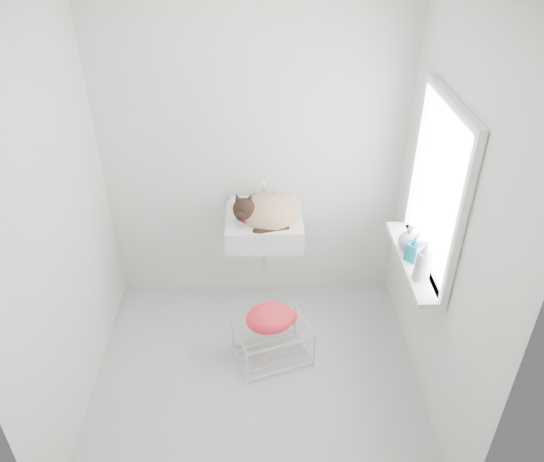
{
  "coord_description": "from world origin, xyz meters",
  "views": [
    {
      "loc": [
        0.04,
        -2.5,
        2.84
      ],
      "look_at": [
        0.12,
        0.5,
        0.88
      ],
      "focal_mm": 35.04,
      "sensor_mm": 36.0,
      "label": 1
    }
  ],
  "objects_px": {
    "wire_rack": "(273,342)",
    "bottle_a": "(420,279)",
    "sink": "(264,216)",
    "bottle_c": "(407,249)",
    "cat": "(266,213)",
    "bottle_b": "(412,260)"
  },
  "relations": [
    {
      "from": "bottle_c",
      "to": "sink",
      "type": "bearing_deg",
      "value": 155.2
    },
    {
      "from": "sink",
      "to": "wire_rack",
      "type": "height_order",
      "value": "sink"
    },
    {
      "from": "sink",
      "to": "bottle_b",
      "type": "height_order",
      "value": "sink"
    },
    {
      "from": "wire_rack",
      "to": "bottle_a",
      "type": "distance_m",
      "value": 1.14
    },
    {
      "from": "cat",
      "to": "bottle_c",
      "type": "distance_m",
      "value": 1.01
    },
    {
      "from": "cat",
      "to": "wire_rack",
      "type": "xyz_separation_m",
      "value": [
        0.03,
        -0.54,
        -0.74
      ]
    },
    {
      "from": "wire_rack",
      "to": "bottle_c",
      "type": "distance_m",
      "value": 1.13
    },
    {
      "from": "bottle_c",
      "to": "bottle_b",
      "type": "bearing_deg",
      "value": -90.0
    },
    {
      "from": "sink",
      "to": "bottle_c",
      "type": "relative_size",
      "value": 3.09
    },
    {
      "from": "wire_rack",
      "to": "bottle_a",
      "type": "relative_size",
      "value": 2.16
    },
    {
      "from": "sink",
      "to": "cat",
      "type": "height_order",
      "value": "cat"
    },
    {
      "from": "wire_rack",
      "to": "bottle_a",
      "type": "xyz_separation_m",
      "value": [
        0.88,
        -0.19,
        0.7
      ]
    },
    {
      "from": "wire_rack",
      "to": "bottle_a",
      "type": "bearing_deg",
      "value": -12.2
    },
    {
      "from": "cat",
      "to": "wire_rack",
      "type": "bearing_deg",
      "value": -85.2
    },
    {
      "from": "wire_rack",
      "to": "bottle_a",
      "type": "height_order",
      "value": "bottle_a"
    },
    {
      "from": "cat",
      "to": "bottle_a",
      "type": "xyz_separation_m",
      "value": [
        0.92,
        -0.73,
        -0.04
      ]
    },
    {
      "from": "cat",
      "to": "wire_rack",
      "type": "height_order",
      "value": "cat"
    },
    {
      "from": "bottle_b",
      "to": "bottle_c",
      "type": "distance_m",
      "value": 0.12
    },
    {
      "from": "cat",
      "to": "bottle_b",
      "type": "distance_m",
      "value": 1.06
    },
    {
      "from": "bottle_b",
      "to": "wire_rack",
      "type": "bearing_deg",
      "value": -179.9
    },
    {
      "from": "cat",
      "to": "sink",
      "type": "bearing_deg",
      "value": 124.56
    },
    {
      "from": "cat",
      "to": "bottle_c",
      "type": "relative_size",
      "value": 2.64
    }
  ]
}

